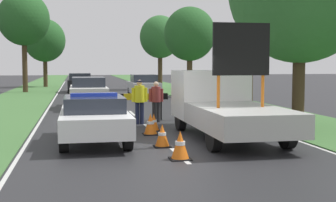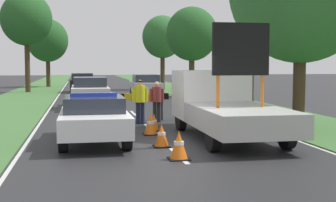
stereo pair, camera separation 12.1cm
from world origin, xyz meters
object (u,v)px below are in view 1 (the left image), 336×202
Objects in this scene: traffic_cone_centre_front at (180,145)px; roadside_tree_far_left at (45,41)px; work_truck at (222,104)px; traffic_cone_behind_barrier at (162,136)px; traffic_cone_near_truck at (105,113)px; police_officer at (140,98)px; queued_car_sedan_black at (80,82)px; roadside_tree_near_right at (160,37)px; police_car at (94,118)px; traffic_cone_lane_edge at (150,124)px; utility_pole at (252,13)px; road_barrier at (135,98)px; queued_car_sedan_silver at (144,86)px; roadside_tree_mid_left at (190,34)px; traffic_cone_near_police at (154,122)px; pedestrian_civilian at (156,98)px; roadside_tree_mid_right at (24,19)px; queued_car_van_white at (88,92)px.

traffic_cone_centre_front is 36.58m from roadside_tree_far_left.
work_truck reaches higher than traffic_cone_centre_front.
traffic_cone_near_truck is at bearing 100.98° from traffic_cone_behind_barrier.
traffic_cone_behind_barrier is (-0.03, -4.91, -0.68)m from police_officer.
queued_car_sedan_black is at bearing 94.58° from traffic_cone_behind_barrier.
work_truck is 0.96× the size of roadside_tree_near_right.
roadside_tree_near_right is (6.73, 26.76, 3.83)m from police_car.
traffic_cone_behind_barrier is 0.92× the size of traffic_cone_lane_edge.
traffic_cone_behind_barrier is 8.83m from utility_pole.
queued_car_sedan_black is (-2.02, 19.26, -0.09)m from road_barrier.
queued_car_sedan_black reaches higher than road_barrier.
work_truck is 1.52× the size of queued_car_sedan_silver.
road_barrier is (-2.23, 4.45, -0.14)m from work_truck.
roadside_tree_mid_left is 0.73× the size of utility_pole.
traffic_cone_lane_edge is (-0.24, -0.83, 0.05)m from traffic_cone_near_police.
road_barrier is 1.60× the size of police_officer.
road_barrier reaches higher than traffic_cone_centre_front.
traffic_cone_near_police is 31.88m from roadside_tree_far_left.
traffic_cone_near_truck is at bearing 92.48° from queued_car_sedan_black.
traffic_cone_near_truck is at bearing -116.99° from roadside_tree_mid_left.
road_barrier is 4.26× the size of traffic_cone_behind_barrier.
pedestrian_civilian reaches higher than traffic_cone_lane_edge.
traffic_cone_centre_front is at bearing -76.98° from roadside_tree_mid_right.
roadside_tree_near_right is at bearing 93.82° from roadside_tree_mid_left.
work_truck reaches higher than police_car.
roadside_tree_far_left reaches higher than roadside_tree_mid_left.
roadside_tree_near_right is at bearing 100.91° from pedestrian_civilian.
pedestrian_civilian is at bearing -108.82° from roadside_tree_mid_left.
pedestrian_civilian reaches higher than traffic_cone_centre_front.
roadside_tree_far_left is (-10.72, 14.92, 0.17)m from roadside_tree_mid_left.
road_barrier is 3.92× the size of traffic_cone_lane_edge.
roadside_tree_mid_left is at bearing -166.88° from queued_car_sedan_silver.
queued_car_van_white is 1.11× the size of queued_car_sedan_silver.
police_car is at bearing 149.63° from traffic_cone_behind_barrier.
queued_car_van_white is (-1.73, 6.90, -0.16)m from police_officer.
roadside_tree_far_left is at bearing 125.70° from roadside_tree_mid_left.
queued_car_sedan_black is 20.72m from utility_pole.
pedestrian_civilian is at bearing 82.13° from traffic_cone_behind_barrier.
queued_car_sedan_silver is at bearing 105.44° from pedestrian_civilian.
traffic_cone_lane_edge is at bearing -141.75° from utility_pole.
police_car is 1.10× the size of queued_car_sedan_black.
roadside_tree_mid_left is at bearing -86.18° from roadside_tree_near_right.
traffic_cone_lane_edge is 32.64m from roadside_tree_far_left.
queued_car_van_white is 0.69× the size of roadside_tree_far_left.
work_truck is 9.86× the size of traffic_cone_behind_barrier.
pedestrian_civilian is 0.26× the size of roadside_tree_mid_left.
utility_pole is at bearing 102.64° from queued_car_sedan_silver.
utility_pole is (-0.58, -13.19, 0.08)m from roadside_tree_mid_left.
traffic_cone_lane_edge is 0.11× the size of roadside_tree_near_right.
roadside_tree_near_right is at bearing 76.44° from police_car.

